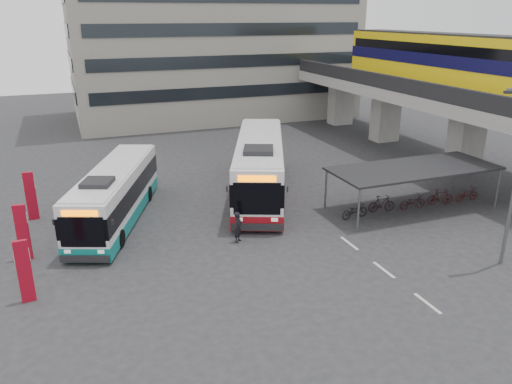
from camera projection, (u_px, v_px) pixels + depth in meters
name	position (u px, v px, depth m)	size (l,w,h in m)	color
ground	(305.00, 251.00, 24.50)	(120.00, 120.00, 0.00)	#28282B
viaduct	(435.00, 79.00, 38.73)	(8.00, 32.00, 9.68)	gray
bike_shelter	(412.00, 184.00, 29.51)	(10.00, 4.00, 2.54)	#595B60
road_markings	(384.00, 270.00, 22.71)	(0.15, 7.60, 0.01)	beige
bus_main	(260.00, 166.00, 31.91)	(7.69, 13.21, 3.89)	white
bus_teal	(116.00, 195.00, 27.76)	(6.30, 11.15, 3.27)	white
pedestrian	(238.00, 227.00, 25.28)	(0.59, 0.39, 1.62)	black
sign_totem_south	(24.00, 270.00, 19.80)	(0.58, 0.20, 2.69)	maroon
sign_totem_mid	(23.00, 232.00, 23.26)	(0.60, 0.26, 2.76)	maroon
sign_totem_north	(31.00, 195.00, 27.89)	(0.60, 0.20, 2.79)	maroon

